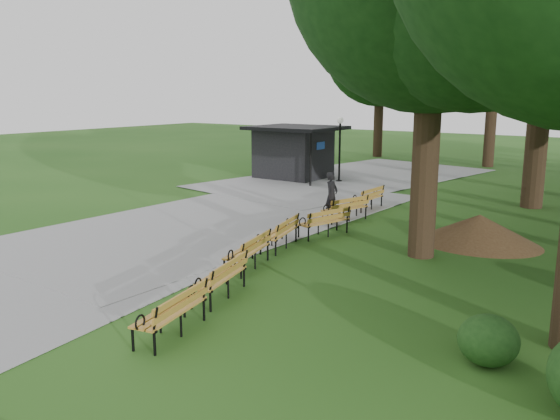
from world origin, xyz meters
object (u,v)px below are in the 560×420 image
Objects in this scene: kiosk at (293,152)px; lamp_post at (340,135)px; bench_1 at (219,278)px; bench_2 at (247,251)px; bench_4 at (323,222)px; bench_3 at (279,233)px; bench_0 at (170,312)px; bench_6 at (366,198)px; bench_5 at (345,209)px; dirt_mound at (479,229)px; person at (332,195)px.

lamp_post is (2.61, 0.15, 0.95)m from kiosk.
bench_1 is 1.00× the size of bench_2.
bench_4 is at bearing -51.45° from kiosk.
bench_2 is 1.00× the size of bench_3.
lamp_post is 16.88m from bench_1.
lamp_post is at bearing -173.81° from bench_1.
bench_4 is at bearing 178.46° from bench_0.
bench_4 and bench_6 have the same top height.
bench_3 is 1.00× the size of bench_5.
dirt_mound is 1.57× the size of bench_0.
lamp_post is at bearing -173.35° from bench_2.
bench_6 is (-0.72, 4.36, 0.00)m from bench_4.
person is 0.75m from bench_5.
lamp_post is 1.67× the size of bench_6.
person is at bearing -90.00° from bench_5.
bench_6 is at bearing -10.78° from person.
bench_5 is (4.46, -7.58, -1.84)m from lamp_post.
kiosk is 2.25× the size of bench_0.
bench_3 is (-4.50, -3.72, 0.01)m from dirt_mound.
kiosk is at bearing -176.68° from lamp_post.
person is 0.86× the size of bench_3.
person is at bearing -8.81° from bench_6.
lamp_post is 1.67× the size of bench_4.
lamp_post is at bearing -138.16° from bench_4.
bench_0 and bench_6 have the same top height.
dirt_mound is at bearing 63.59° from bench_6.
bench_0 is at bearing -70.05° from lamp_post.
bench_4 is at bearing 27.75° from bench_5.
bench_0 is 1.00× the size of bench_6.
lamp_post is at bearing 3.83° from kiosk.
dirt_mound is 5.55m from bench_6.
bench_0 is at bearing -105.30° from dirt_mound.
kiosk is 1.34× the size of lamp_post.
kiosk is 14.11m from dirt_mound.
bench_4 is 4.42m from bench_6.
bench_0 is at bearing 25.98° from bench_4.
person is at bearing 179.42° from bench_1.
person is 0.86× the size of bench_0.
kiosk is 13.64m from bench_3.
bench_4 is at bearing 10.57° from bench_6.
person reaches higher than bench_6.
bench_1 and bench_2 have the same top height.
dirt_mound is at bearing 143.06° from bench_1.
bench_1 and bench_5 have the same top height.
lamp_post reaches higher than bench_1.
person is at bearing 177.35° from bench_2.
bench_3 and bench_5 have the same top height.
kiosk reaches higher than bench_5.
kiosk is (-6.44, 7.25, 0.52)m from person.
person is 8.58m from bench_1.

